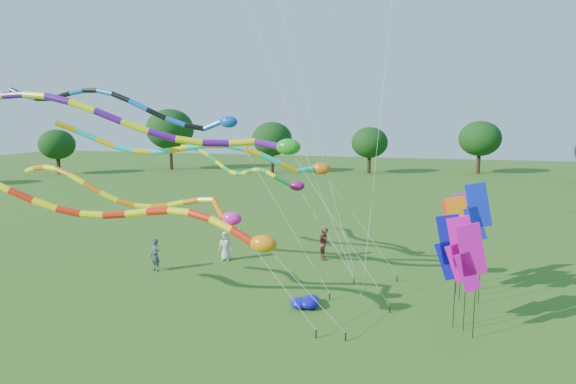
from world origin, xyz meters
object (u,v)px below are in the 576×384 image
(person_a, at_px, (226,246))
(person_b, at_px, (155,255))
(tube_kite_orange, at_px, (150,198))
(person_c, at_px, (325,243))
(blue_nylon_heap, at_px, (305,300))
(tube_kite_red, at_px, (142,216))

(person_a, xyz_separation_m, person_b, (-2.69, -2.70, 0.03))
(tube_kite_orange, xyz_separation_m, person_a, (-0.11, 7.39, -3.83))
(person_b, distance_m, person_c, 9.02)
(person_b, xyz_separation_m, person_c, (7.83, 4.48, 0.03))
(blue_nylon_heap, bearing_deg, tube_kite_orange, -156.37)
(person_b, bearing_deg, person_c, 53.06)
(blue_nylon_heap, distance_m, person_a, 7.55)
(tube_kite_red, relative_size, blue_nylon_heap, 10.88)
(person_a, distance_m, person_c, 5.44)
(tube_kite_orange, distance_m, person_b, 6.65)
(tube_kite_red, relative_size, person_b, 9.23)
(tube_kite_orange, bearing_deg, tube_kite_red, -83.28)
(tube_kite_red, height_order, person_b, tube_kite_red)
(blue_nylon_heap, relative_size, person_c, 0.82)
(person_c, bearing_deg, tube_kite_red, 135.23)
(tube_kite_red, distance_m, person_c, 11.51)
(tube_kite_red, xyz_separation_m, person_c, (5.00, 9.85, -3.22))
(tube_kite_orange, bearing_deg, blue_nylon_heap, 27.66)
(blue_nylon_heap, bearing_deg, person_c, 94.48)
(tube_kite_orange, distance_m, person_c, 11.12)
(tube_kite_orange, height_order, person_b, tube_kite_orange)
(tube_kite_orange, relative_size, person_b, 7.51)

